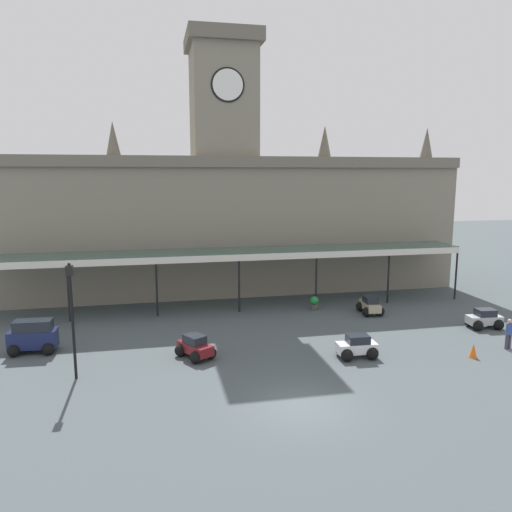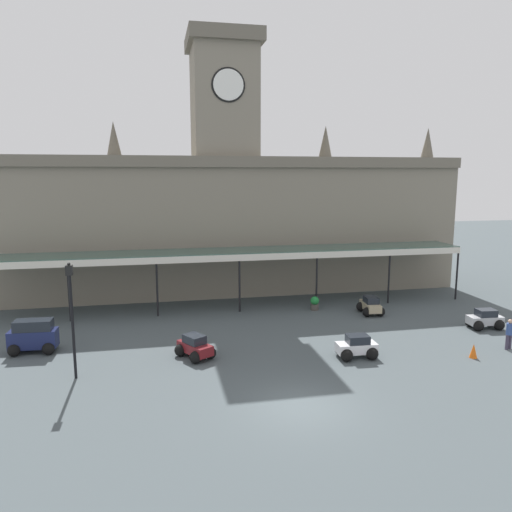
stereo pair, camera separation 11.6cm
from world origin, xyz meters
TOP-DOWN VIEW (x-y plane):
  - ground_plane at (0.00, 0.00)m, footprint 140.00×140.00m
  - station_building at (0.00, 20.87)m, footprint 36.98×6.48m
  - entrance_canopy at (0.00, 15.41)m, footprint 33.18×3.26m
  - car_navy_van at (-11.97, 8.65)m, footprint 2.45×1.68m
  - car_white_sedan at (4.43, 4.52)m, footprint 2.09×1.58m
  - car_silver_sedan at (14.05, 7.46)m, footprint 2.11×1.62m
  - car_beige_sedan at (8.56, 11.82)m, footprint 1.65×2.13m
  - car_maroon_sedan at (-3.70, 6.19)m, footprint 2.09×2.25m
  - pedestrian_near_entrance at (12.91, 3.97)m, footprint 0.38×0.34m
  - victorian_lamppost at (-9.31, 4.70)m, footprint 0.30×0.30m
  - traffic_cone at (10.29, 3.25)m, footprint 0.40×0.40m
  - planter_near_kerb at (5.17, 13.48)m, footprint 0.60×0.60m

SIDE VIEW (x-z plane):
  - ground_plane at x=0.00m, z-range 0.00..0.00m
  - traffic_cone at x=10.29m, z-range 0.00..0.74m
  - planter_near_kerb at x=5.17m, z-range 0.01..0.97m
  - car_white_sedan at x=4.43m, z-range -0.09..1.10m
  - car_silver_sedan at x=14.05m, z-range -0.09..1.10m
  - car_beige_sedan at x=8.56m, z-range -0.09..1.10m
  - car_maroon_sedan at x=-3.70m, z-range -0.09..1.10m
  - car_navy_van at x=-11.97m, z-range -0.08..1.69m
  - pedestrian_near_entrance at x=12.91m, z-range 0.07..1.74m
  - victorian_lamppost at x=-9.31m, z-range 0.62..6.06m
  - entrance_canopy at x=0.00m, z-range 1.87..5.93m
  - station_building at x=0.00m, z-range -3.70..16.06m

